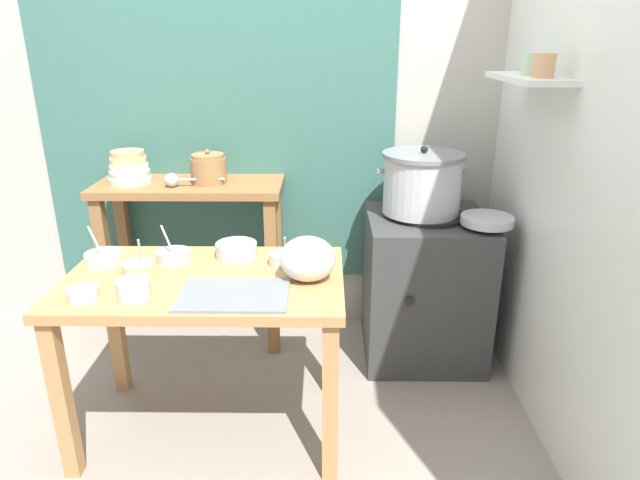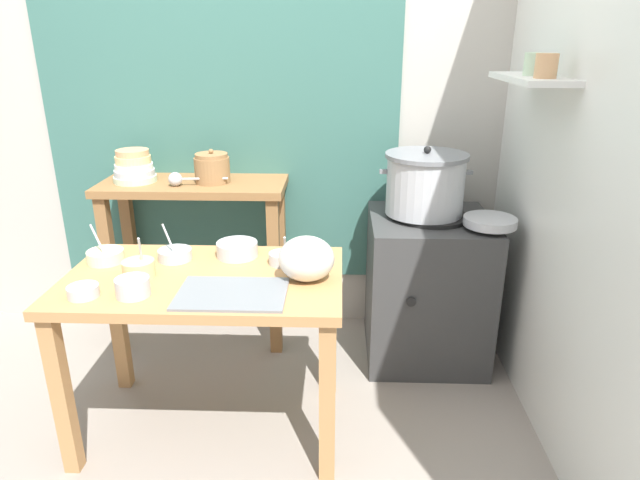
% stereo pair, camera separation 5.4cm
% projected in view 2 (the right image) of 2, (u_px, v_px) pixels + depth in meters
% --- Properties ---
extents(ground_plane, '(9.00, 9.00, 0.00)m').
position_uv_depth(ground_plane, '(224.00, 433.00, 2.38)').
color(ground_plane, gray).
extents(wall_back, '(4.40, 0.12, 2.60)m').
position_uv_depth(wall_back, '(265.00, 97.00, 2.95)').
color(wall_back, '#B2ADA3').
rests_on(wall_back, ground).
extents(wall_right, '(0.30, 3.20, 2.60)m').
position_uv_depth(wall_right, '(583.00, 124.00, 2.07)').
color(wall_right, silver).
rests_on(wall_right, ground).
extents(prep_table, '(1.10, 0.66, 0.72)m').
position_uv_depth(prep_table, '(206.00, 300.00, 2.22)').
color(prep_table, '#B27F4C').
rests_on(prep_table, ground).
extents(back_shelf_table, '(0.96, 0.40, 0.90)m').
position_uv_depth(back_shelf_table, '(196.00, 222.00, 2.93)').
color(back_shelf_table, olive).
rests_on(back_shelf_table, ground).
extents(stove_block, '(0.60, 0.61, 0.78)m').
position_uv_depth(stove_block, '(426.00, 287.00, 2.87)').
color(stove_block, '#383838').
rests_on(stove_block, ground).
extents(steamer_pot, '(0.45, 0.40, 0.34)m').
position_uv_depth(steamer_pot, '(425.00, 184.00, 2.70)').
color(steamer_pot, '#B7BABF').
rests_on(steamer_pot, stove_block).
extents(clay_pot, '(0.18, 0.18, 0.17)m').
position_uv_depth(clay_pot, '(212.00, 168.00, 2.82)').
color(clay_pot, olive).
rests_on(clay_pot, back_shelf_table).
extents(bowl_stack_enamel, '(0.22, 0.22, 0.17)m').
position_uv_depth(bowl_stack_enamel, '(134.00, 167.00, 2.84)').
color(bowl_stack_enamel, '#B7D1AD').
rests_on(bowl_stack_enamel, back_shelf_table).
extents(ladle, '(0.30, 0.07, 0.07)m').
position_uv_depth(ladle, '(178.00, 179.00, 2.77)').
color(ladle, '#B7BABF').
rests_on(ladle, back_shelf_table).
extents(serving_tray, '(0.40, 0.28, 0.01)m').
position_uv_depth(serving_tray, '(232.00, 294.00, 2.02)').
color(serving_tray, slate).
rests_on(serving_tray, prep_table).
extents(plastic_bag, '(0.22, 0.18, 0.18)m').
position_uv_depth(plastic_bag, '(306.00, 259.00, 2.11)').
color(plastic_bag, silver).
rests_on(plastic_bag, prep_table).
extents(wide_pan, '(0.25, 0.25, 0.04)m').
position_uv_depth(wide_pan, '(490.00, 221.00, 2.56)').
color(wide_pan, '#B7BABF').
rests_on(wide_pan, stove_block).
extents(prep_bowl_0, '(0.18, 0.18, 0.06)m').
position_uv_depth(prep_bowl_0, '(237.00, 249.00, 2.36)').
color(prep_bowl_0, '#B7BABF').
rests_on(prep_bowl_0, prep_table).
extents(prep_bowl_1, '(0.14, 0.14, 0.16)m').
position_uv_depth(prep_bowl_1, '(175.00, 254.00, 2.33)').
color(prep_bowl_1, '#B7BABF').
rests_on(prep_bowl_1, prep_table).
extents(prep_bowl_2, '(0.13, 0.13, 0.18)m').
position_uv_depth(prep_bowl_2, '(139.00, 268.00, 2.16)').
color(prep_bowl_2, '#E5C684').
rests_on(prep_bowl_2, prep_table).
extents(prep_bowl_3, '(0.15, 0.15, 0.17)m').
position_uv_depth(prep_bowl_3, '(105.00, 255.00, 2.31)').
color(prep_bowl_3, beige).
rests_on(prep_bowl_3, prep_table).
extents(prep_bowl_4, '(0.12, 0.12, 0.07)m').
position_uv_depth(prep_bowl_4, '(133.00, 286.00, 2.00)').
color(prep_bowl_4, '#B7BABF').
rests_on(prep_bowl_4, prep_table).
extents(prep_bowl_5, '(0.11, 0.11, 0.13)m').
position_uv_depth(prep_bowl_5, '(282.00, 258.00, 2.29)').
color(prep_bowl_5, '#B7BABF').
rests_on(prep_bowl_5, prep_table).
extents(prep_bowl_6, '(0.11, 0.11, 0.04)m').
position_uv_depth(prep_bowl_6, '(83.00, 291.00, 2.00)').
color(prep_bowl_6, '#B7BABF').
rests_on(prep_bowl_6, prep_table).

